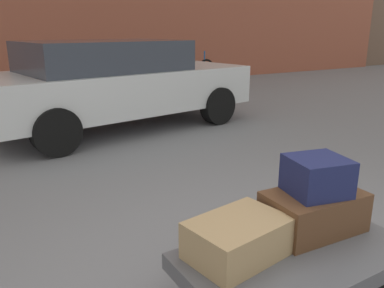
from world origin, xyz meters
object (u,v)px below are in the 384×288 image
at_px(luggage_cart, 296,261).
at_px(suitcase_tan_rear_left, 238,238).
at_px(bollard_kerb_near, 141,85).
at_px(bollard_kerb_far, 233,78).
at_px(parked_car, 116,82).
at_px(bicycle_leaning, 194,72).
at_px(bollard_kerb_mid, 194,81).
at_px(suitcase_brown_rear_right, 314,211).
at_px(duffel_bag_navy_topmost_pile, 317,176).

relative_size(luggage_cart, suitcase_tan_rear_left, 2.49).
bearing_deg(luggage_cart, bollard_kerb_near, 73.39).
distance_m(bollard_kerb_near, bollard_kerb_far, 2.72).
xyz_separation_m(luggage_cart, suitcase_tan_rear_left, (-0.33, 0.14, 0.18)).
xyz_separation_m(parked_car, bollard_kerb_near, (1.49, 2.45, -0.45)).
relative_size(bicycle_leaning, bollard_kerb_mid, 2.77).
bearing_deg(suitcase_brown_rear_right, luggage_cart, -150.26).
xyz_separation_m(suitcase_brown_rear_right, bollard_kerb_near, (1.86, 7.01, -0.16)).
height_order(bicycle_leaning, bollard_kerb_mid, bicycle_leaning).
relative_size(luggage_cart, suitcase_brown_rear_right, 2.23).
bearing_deg(bollard_kerb_mid, suitcase_brown_rear_right, -115.40).
relative_size(parked_car, bollard_kerb_mid, 7.23).
bearing_deg(duffel_bag_navy_topmost_pile, bicycle_leaning, 76.27).
relative_size(suitcase_brown_rear_right, bicycle_leaning, 0.36).
height_order(duffel_bag_navy_topmost_pile, bollard_kerb_far, duffel_bag_navy_topmost_pile).
bearing_deg(suitcase_brown_rear_right, bollard_kerb_near, 78.35).
height_order(luggage_cart, bicycle_leaning, bicycle_leaning).
relative_size(suitcase_tan_rear_left, bollard_kerb_far, 0.89).
bearing_deg(luggage_cart, duffel_bag_navy_topmost_pile, 26.51).
relative_size(luggage_cart, parked_car, 0.31).
relative_size(suitcase_brown_rear_right, suitcase_tan_rear_left, 1.12).
xyz_separation_m(duffel_bag_navy_topmost_pile, bollard_kerb_near, (1.86, 7.01, -0.40)).
distance_m(parked_car, bollard_kerb_far, 4.90).
relative_size(bollard_kerb_mid, bollard_kerb_far, 1.00).
xyz_separation_m(duffel_bag_navy_topmost_pile, bollard_kerb_far, (4.58, 7.01, -0.40)).
xyz_separation_m(parked_car, bicycle_leaning, (3.88, 3.98, -0.39)).
xyz_separation_m(suitcase_tan_rear_left, bicycle_leaning, (4.85, 8.53, -0.08)).
xyz_separation_m(suitcase_brown_rear_right, suitcase_tan_rear_left, (-0.60, 0.01, -0.02)).
distance_m(suitcase_brown_rear_right, suitcase_tan_rear_left, 0.60).
xyz_separation_m(bollard_kerb_near, bollard_kerb_far, (2.72, 0.00, 0.00)).
height_order(bollard_kerb_near, bollard_kerb_mid, same).
bearing_deg(luggage_cart, bicycle_leaning, 62.46).
height_order(parked_car, bollard_kerb_far, parked_car).
height_order(luggage_cart, parked_car, parked_car).
relative_size(suitcase_brown_rear_right, duffel_bag_navy_topmost_pile, 1.79).
xyz_separation_m(duffel_bag_navy_topmost_pile, parked_car, (0.37, 4.56, 0.05)).
xyz_separation_m(suitcase_tan_rear_left, duffel_bag_navy_topmost_pile, (0.60, -0.01, 0.26)).
xyz_separation_m(parked_car, bollard_kerb_far, (4.21, 2.45, -0.45)).
distance_m(luggage_cart, suitcase_brown_rear_right, 0.36).
height_order(luggage_cart, duffel_bag_navy_topmost_pile, duffel_bag_navy_topmost_pile).
height_order(suitcase_brown_rear_right, bollard_kerb_near, bollard_kerb_near).
height_order(suitcase_brown_rear_right, duffel_bag_navy_topmost_pile, duffel_bag_navy_topmost_pile).
xyz_separation_m(suitcase_brown_rear_right, bollard_kerb_far, (4.58, 7.01, -0.16)).
relative_size(bollard_kerb_near, bollard_kerb_far, 1.00).
height_order(suitcase_brown_rear_right, parked_car, parked_car).
bearing_deg(parked_car, bollard_kerb_far, 30.22).
bearing_deg(bollard_kerb_near, bicycle_leaning, 32.56).
distance_m(suitcase_brown_rear_right, bollard_kerb_near, 7.26).
xyz_separation_m(suitcase_brown_rear_right, bicycle_leaning, (4.25, 8.54, -0.10)).
bearing_deg(bicycle_leaning, bollard_kerb_mid, -121.15).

